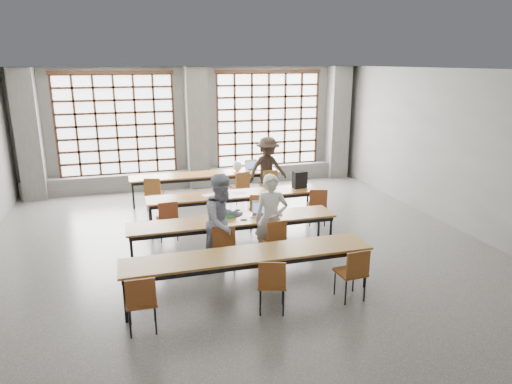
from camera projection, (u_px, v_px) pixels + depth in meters
floor at (242, 253)px, 8.97m from camera, size 11.00×11.00×0.00m
ceiling at (241, 70)px, 8.00m from camera, size 11.00×11.00×0.00m
wall_back at (196, 127)px, 13.56m from camera, size 10.00×0.00×10.00m
wall_front at (425, 324)px, 3.41m from camera, size 10.00×0.00×10.00m
wall_right at (466, 152)px, 9.83m from camera, size 0.00×11.00×11.00m
column_left at (29, 135)px, 12.10m from camera, size 0.60×0.55×3.50m
column_mid at (197, 129)px, 13.30m from camera, size 0.60×0.55×3.50m
column_right at (338, 123)px, 14.51m from camera, size 0.60×0.55×3.50m
window_left at (116, 125)px, 12.85m from camera, size 3.32×0.12×3.00m
window_right at (268, 120)px, 14.05m from camera, size 3.32×0.12×3.00m
sill_ledge at (198, 178)px, 13.79m from camera, size 9.80×0.35×0.50m
desk_row_a at (206, 176)px, 12.29m from camera, size 4.00×0.70×0.73m
desk_row_b at (235, 196)px, 10.45m from camera, size 4.00×0.70×0.73m
desk_row_c at (233, 222)px, 8.75m from camera, size 4.00×0.70×0.73m
desk_row_d at (249, 257)px, 7.21m from camera, size 4.00×0.70×0.73m
chair_back_left at (154, 191)px, 11.37m from camera, size 0.52×0.53×0.88m
chair_back_mid at (241, 184)px, 11.97m from camera, size 0.50×0.51×0.88m
chair_back_right at (269, 182)px, 12.18m from camera, size 0.42×0.43×0.88m
chair_mid_left at (168, 216)px, 9.48m from camera, size 0.44×0.45×0.88m
chair_mid_centre at (259, 208)px, 10.01m from camera, size 0.51×0.51×0.88m
chair_mid_right at (317, 203)px, 10.39m from camera, size 0.52×0.52×0.88m
chair_front_left at (224, 242)px, 8.13m from camera, size 0.51×0.51×0.88m
chair_front_right at (274, 237)px, 8.37m from camera, size 0.48×0.48×0.88m
chair_near_left at (141, 298)px, 6.21m from camera, size 0.43×0.43×0.88m
chair_near_mid at (272, 280)px, 6.71m from camera, size 0.53×0.53×0.88m
chair_near_right at (353, 269)px, 7.07m from camera, size 0.44×0.45×0.88m
student_male at (271, 219)px, 8.40m from camera, size 0.71×0.58×1.68m
student_female at (223, 222)px, 8.15m from camera, size 1.07×0.98×1.76m
student_back at (268, 169)px, 12.21m from camera, size 1.22×0.84×1.73m
laptop_front at (260, 212)px, 8.97m from camera, size 0.45×0.42×0.26m
laptop_back at (252, 167)px, 12.72m from camera, size 0.40×0.35×0.26m
mouse at (281, 214)px, 8.97m from camera, size 0.12×0.10×0.04m
green_box at (230, 216)px, 8.78m from camera, size 0.27×0.17×0.09m
phone at (244, 220)px, 8.69m from camera, size 0.14×0.09×0.01m
paper_sheet_a at (209, 195)px, 10.32m from camera, size 0.35×0.29×0.00m
paper_sheet_b at (223, 195)px, 10.31m from camera, size 0.35×0.29×0.00m
paper_sheet_c at (239, 193)px, 10.46m from camera, size 0.31×0.22×0.00m
backpack at (300, 180)px, 10.85m from camera, size 0.34×0.23×0.40m
plastic_bag at (237, 166)px, 12.52m from camera, size 0.32×0.30×0.29m
red_pouch at (141, 298)px, 6.29m from camera, size 0.20×0.09×0.06m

